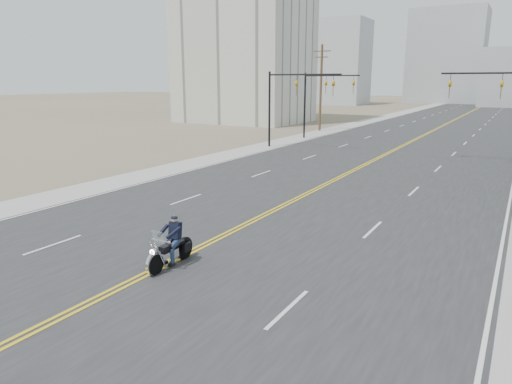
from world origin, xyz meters
name	(u,v)px	position (x,y,z in m)	size (l,w,h in m)	color
ground_plane	(42,327)	(0.00, 0.00, 0.00)	(400.00, 400.00, 0.00)	#776D56
road	(450,122)	(0.00, 70.00, 0.01)	(20.00, 200.00, 0.01)	#303033
sidewalk_left	(376,119)	(-11.50, 70.00, 0.01)	(3.00, 200.00, 0.01)	#A5A5A0
traffic_mast_left	(289,94)	(-8.98, 32.00, 4.94)	(7.10, 0.26, 7.00)	black
traffic_mast_right	(512,98)	(8.98, 32.00, 4.94)	(7.10, 0.26, 7.00)	black
traffic_mast_far	(319,93)	(-9.31, 40.00, 4.87)	(6.10, 0.26, 7.00)	black
utility_pole_left	(321,87)	(-12.50, 48.00, 5.48)	(2.20, 0.30, 10.50)	brown
apartment_block	(244,20)	(-28.00, 55.00, 15.00)	(18.00, 14.00, 30.00)	silver
haze_bldg_a	(340,63)	(-35.00, 115.00, 11.00)	(14.00, 12.00, 22.00)	#B7BCC6
haze_bldg_d	(446,57)	(-12.00, 140.00, 13.00)	(20.00, 15.00, 26.00)	#ADB2B7
haze_bldg_f	(311,75)	(-50.00, 130.00, 8.00)	(12.00, 12.00, 16.00)	#ADB2B7
motorcyclist	(170,243)	(0.22, 4.71, 0.86)	(0.94, 2.19, 1.71)	black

